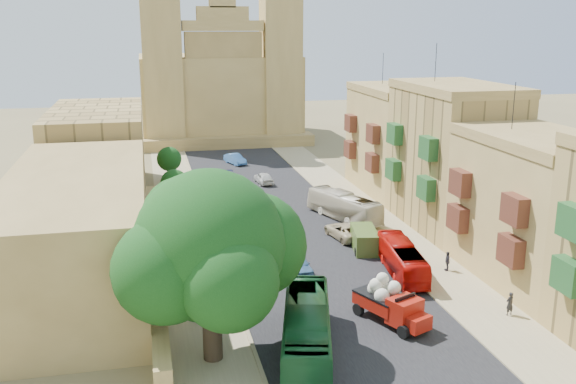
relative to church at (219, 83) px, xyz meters
name	(u,v)px	position (x,y,z in m)	size (l,w,h in m)	color
ground	(389,374)	(0.00, -78.61, -9.52)	(260.00, 260.00, 0.00)	brown
road_surface	(279,220)	(0.00, -48.61, -9.51)	(14.00, 140.00, 0.01)	black
sidewalk_east	(369,215)	(9.50, -48.61, -9.51)	(5.00, 140.00, 0.01)	#988964
sidewalk_west	(184,227)	(-9.50, -48.61, -9.51)	(5.00, 140.00, 0.01)	#988964
kerb_east	(346,216)	(7.00, -48.61, -9.46)	(0.25, 140.00, 0.12)	#988964
kerb_west	(210,225)	(-7.00, -48.61, -9.46)	(0.25, 140.00, 0.12)	#988964
townhouse_b	(537,208)	(15.95, -67.61, -3.86)	(9.00, 14.00, 14.90)	#A38649
townhouse_c	(452,156)	(15.95, -53.61, -2.61)	(9.00, 14.00, 17.40)	tan
townhouse_d	(397,139)	(15.95, -39.61, -3.36)	(9.00, 14.00, 15.90)	#A38649
west_wall	(155,256)	(-12.50, -58.61, -8.62)	(1.00, 40.00, 1.80)	#A38649
west_building_low	(79,229)	(-18.00, -60.61, -5.32)	(10.00, 28.00, 8.40)	olive
west_building_mid	(98,153)	(-18.00, -34.61, -4.52)	(10.00, 22.00, 10.00)	tan
church	(219,83)	(0.00, 0.00, 0.00)	(28.00, 22.50, 36.30)	#A38649
ficus_tree	(212,250)	(-9.40, -74.61, -2.75)	(11.44, 10.53, 11.44)	#36281B
street_tree_a	(192,253)	(-10.00, -66.61, -5.72)	(3.68, 3.68, 5.66)	#36281B
street_tree_b	(181,208)	(-10.00, -54.61, -5.91)	(3.50, 3.50, 5.39)	#36281B
street_tree_c	(174,183)	(-10.00, -42.61, -6.55)	(2.89, 2.89, 4.45)	#36281B
street_tree_d	(169,159)	(-10.00, -30.61, -6.42)	(3.01, 3.01, 4.63)	#36281B
red_truck	(391,302)	(2.47, -72.49, -8.09)	(4.07, 5.86, 3.25)	#9D170C
olive_pickup	(364,240)	(5.49, -58.61, -8.61)	(2.75, 4.78, 1.86)	#3F5720
bus_green_north	(307,331)	(-4.03, -75.50, -7.92)	(2.68, 11.44, 3.19)	#195929
bus_red_east	(402,259)	(6.50, -64.62, -8.27)	(2.09, 8.93, 2.49)	#BD0D07
bus_cream_east	(344,206)	(6.50, -49.55, -8.16)	(2.27, 9.71, 2.71)	beige
car_blue_a	(299,264)	(-1.35, -62.49, -8.84)	(1.58, 3.94, 1.34)	teal
car_white_a	(260,231)	(-2.85, -53.56, -8.79)	(1.53, 4.38, 1.44)	white
car_cream	(345,231)	(4.76, -55.25, -8.81)	(2.33, 5.06, 1.41)	tan
car_dkblue	(232,179)	(-2.60, -32.50, -8.84)	(1.89, 4.66, 1.35)	#151C4F
car_white_b	(264,178)	(1.31, -33.06, -8.81)	(1.67, 4.14, 1.41)	silver
car_blue_b	(235,159)	(-0.50, -20.89, -8.80)	(1.51, 4.34, 1.43)	#3F75BC
pedestrian_a	(510,304)	(10.76, -73.22, -8.68)	(0.61, 0.40, 1.67)	black
pedestrian_c	(447,261)	(10.34, -64.78, -8.72)	(0.94, 0.39, 1.60)	#323039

